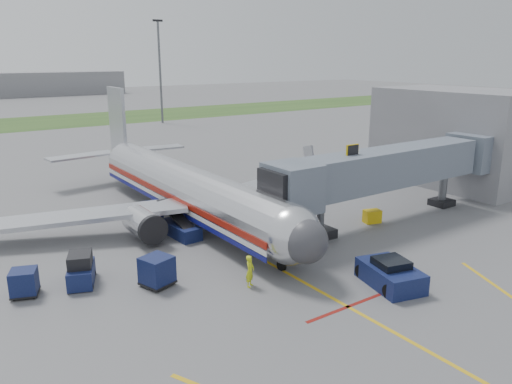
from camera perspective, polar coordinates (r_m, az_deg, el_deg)
ground at (r=31.26m, az=5.20°, el=-10.09°), size 400.00×400.00×0.00m
grass_strip at (r=113.80m, az=-25.47°, el=7.04°), size 300.00×25.00×0.01m
apron_markings at (r=26.71m, az=15.80°, el=-15.34°), size 21.52×50.00×0.01m
airliner at (r=42.46m, az=-8.00°, el=0.50°), size 32.10×35.67×10.25m
jet_bridge at (r=41.90m, az=14.52°, el=2.52°), size 25.30×4.00×6.90m
terminal at (r=58.31m, az=21.99°, el=5.91°), size 10.00×16.00×10.00m
light_mast_right at (r=105.83m, az=-10.92°, el=13.58°), size 2.00×0.44×20.40m
pushback_tug at (r=31.36m, az=15.11°, el=-9.08°), size 3.39×4.54×1.69m
baggage_tug at (r=32.25m, az=-19.37°, el=-8.45°), size 2.35×3.11×1.94m
baggage_cart_a at (r=30.78m, az=-11.25°, el=-8.85°), size 2.14×2.14×1.82m
baggage_cart_b at (r=31.97m, az=-24.98°, el=-9.38°), size 1.87×1.87×1.57m
baggage_cart_c at (r=41.79m, az=-11.93°, el=-2.39°), size 1.80×1.80×1.80m
belt_loader at (r=38.79m, az=-8.68°, el=-4.15°), size 1.79×4.84×2.33m
ground_power_cart at (r=42.47m, az=13.13°, el=-2.73°), size 1.55×1.25×1.08m
ramp_worker at (r=30.07m, az=-0.69°, el=-9.03°), size 0.86×0.79×1.97m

